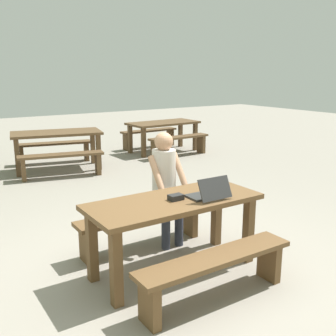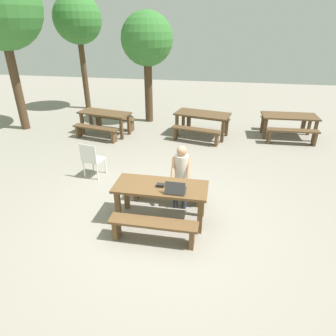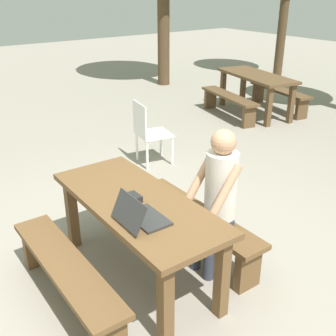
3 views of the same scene
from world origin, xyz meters
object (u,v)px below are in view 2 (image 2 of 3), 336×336
(picnic_table_rear, at_px, (105,116))
(picnic_table_mid, at_px, (202,117))
(tree_left, at_px, (78,20))
(picnic_table_distant, at_px, (289,119))
(plastic_chair, at_px, (92,159))
(small_pouch, at_px, (160,185))
(laptop, at_px, (176,189))
(person_seated, at_px, (181,172))
(tree_right, at_px, (147,41))
(picnic_table_front, at_px, (161,192))

(picnic_table_rear, bearing_deg, picnic_table_mid, 18.56)
(picnic_table_rear, xyz_separation_m, tree_left, (-2.01, 3.04, 2.88))
(picnic_table_distant, bearing_deg, tree_left, 162.56)
(plastic_chair, distance_m, picnic_table_distant, 6.46)
(plastic_chair, bearing_deg, small_pouch, 154.21)
(laptop, xyz_separation_m, person_seated, (-0.01, 0.77, -0.06))
(laptop, xyz_separation_m, tree_right, (-2.02, 6.30, 2.06))
(laptop, distance_m, tree_right, 6.93)
(tree_left, bearing_deg, picnic_table_distant, -15.51)
(laptop, height_order, plastic_chair, laptop)
(plastic_chair, xyz_separation_m, picnic_table_rear, (-0.83, 3.00, 0.16))
(person_seated, relative_size, tree_right, 0.34)
(plastic_chair, height_order, tree_left, tree_left)
(picnic_table_front, xyz_separation_m, picnic_table_rear, (-2.83, 4.44, 0.00))
(person_seated, bearing_deg, laptop, -89.40)
(picnic_table_distant, height_order, tree_left, tree_left)
(plastic_chair, bearing_deg, tree_left, -54.47)
(tree_left, bearing_deg, picnic_table_mid, -26.66)
(laptop, bearing_deg, plastic_chair, -33.94)
(person_seated, distance_m, tree_right, 6.26)
(tree_right, bearing_deg, person_seated, -69.96)
(picnic_table_front, bearing_deg, tree_right, 105.64)
(picnic_table_distant, relative_size, tree_left, 0.39)
(tree_right, bearing_deg, laptop, -72.19)
(plastic_chair, xyz_separation_m, picnic_table_distant, (5.22, 3.80, 0.16))
(small_pouch, distance_m, picnic_table_rear, 5.29)
(picnic_table_distant, bearing_deg, picnic_table_rear, -174.33)
(picnic_table_mid, xyz_separation_m, tree_left, (-5.25, 2.64, 2.85))
(person_seated, distance_m, picnic_table_rear, 4.94)
(plastic_chair, xyz_separation_m, picnic_table_mid, (2.41, 3.40, 0.19))
(picnic_table_rear, bearing_deg, person_seated, -39.25)
(picnic_table_mid, relative_size, picnic_table_distant, 1.07)
(picnic_table_front, height_order, laptop, laptop)
(person_seated, bearing_deg, small_pouch, -114.81)
(picnic_table_front, distance_m, picnic_table_rear, 5.26)
(picnic_table_rear, xyz_separation_m, tree_right, (1.11, 1.70, 2.25))
(picnic_table_rear, distance_m, tree_left, 4.65)
(person_seated, xyz_separation_m, picnic_table_rear, (-3.13, 3.82, -0.12))
(small_pouch, bearing_deg, plastic_chair, 143.83)
(picnic_table_rear, bearing_deg, picnic_table_distant, 19.04)
(tree_right, bearing_deg, tree_left, 156.83)
(laptop, relative_size, small_pouch, 2.58)
(picnic_table_mid, bearing_deg, plastic_chair, -113.00)
(tree_left, bearing_deg, plastic_chair, -64.85)
(plastic_chair, relative_size, tree_right, 0.23)
(picnic_table_rear, bearing_deg, small_pouch, -46.16)
(picnic_table_mid, bearing_deg, person_seated, -79.14)
(picnic_table_distant, bearing_deg, picnic_table_mid, -173.78)
(laptop, height_order, person_seated, person_seated)
(picnic_table_front, distance_m, small_pouch, 0.16)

